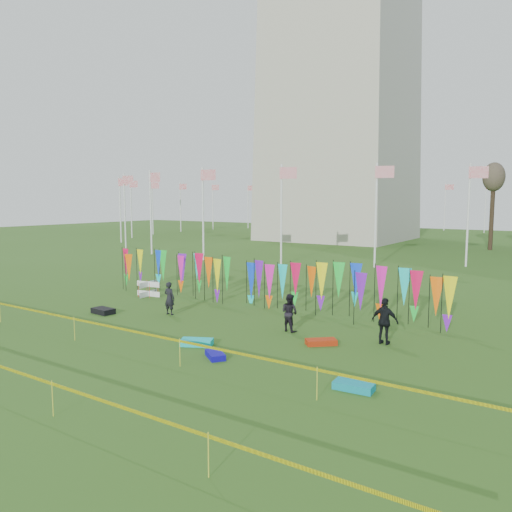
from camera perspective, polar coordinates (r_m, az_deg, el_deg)
The scene contains 13 objects.
ground at distance 19.64m, azimuth -11.84°, elevation -9.12°, with size 160.00×160.00×0.00m, color #2D5116.
flagpole_ring at distance 67.13m, azimuth 9.45°, elevation 5.33°, with size 57.40×56.16×8.00m.
banner_row at distance 24.35m, azimuth 0.12°, elevation -2.47°, with size 18.64×0.64×2.33m.
caution_tape_near at distance 18.40m, azimuth -16.55°, elevation -7.81°, with size 26.00×0.02×0.90m.
box_kite at distance 27.68m, azimuth -12.22°, elevation -3.69°, with size 0.76×0.76×0.84m.
person_left at distance 23.13m, azimuth -9.87°, elevation -4.78°, with size 0.55×0.40×1.52m, color black.
person_mid at distance 20.01m, azimuth 3.84°, elevation -6.46°, with size 0.74×0.45×1.52m, color black.
person_right at distance 18.78m, azimuth 14.51°, elevation -7.24°, with size 0.99×0.57×1.70m, color black.
kite_bag_turquoise at distance 18.36m, azimuth -6.80°, elevation -9.76°, with size 1.14×0.57×0.23m, color #0DCECD.
kite_bag_blue at distance 16.93m, azimuth -4.68°, elevation -11.20°, with size 0.92×0.48×0.19m, color #110AAA.
kite_bag_red at distance 18.47m, azimuth 7.45°, elevation -9.71°, with size 1.10×0.50×0.20m, color #B22A0B.
kite_bag_black at distance 24.18m, azimuth -17.07°, elevation -6.01°, with size 1.08×0.63×0.25m, color black.
kite_bag_teal at distance 14.48m, azimuth 11.12°, elevation -14.39°, with size 1.10×0.52×0.21m, color #0B91A7.
Camera 1 is at (13.57, -13.20, 5.23)m, focal length 35.00 mm.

